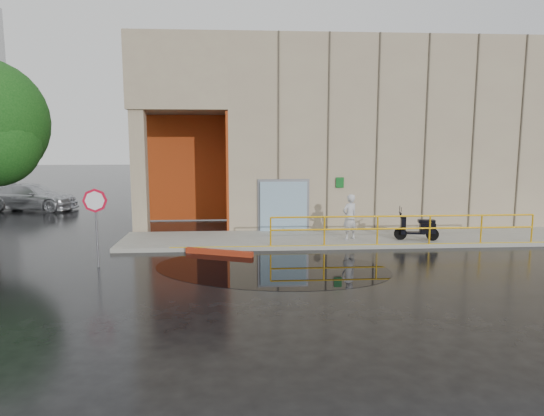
{
  "coord_description": "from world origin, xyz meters",
  "views": [
    {
      "loc": [
        -1.56,
        -13.44,
        3.88
      ],
      "look_at": [
        -0.46,
        3.0,
        1.51
      ],
      "focal_mm": 32.0,
      "sensor_mm": 36.0,
      "label": 1
    }
  ],
  "objects_px": {
    "red_curb": "(219,252)",
    "scooter": "(417,221)",
    "stop_sign": "(95,210)",
    "car_c": "(32,197)",
    "person": "(350,217)"
  },
  "relations": [
    {
      "from": "scooter",
      "to": "car_c",
      "type": "height_order",
      "value": "car_c"
    },
    {
      "from": "stop_sign",
      "to": "red_curb",
      "type": "distance_m",
      "value": 4.18
    },
    {
      "from": "red_curb",
      "to": "car_c",
      "type": "xyz_separation_m",
      "value": [
        -10.61,
        11.03,
        0.63
      ]
    },
    {
      "from": "stop_sign",
      "to": "car_c",
      "type": "height_order",
      "value": "stop_sign"
    },
    {
      "from": "red_curb",
      "to": "stop_sign",
      "type": "bearing_deg",
      "value": -160.06
    },
    {
      "from": "stop_sign",
      "to": "red_curb",
      "type": "xyz_separation_m",
      "value": [
        3.6,
        1.31,
        -1.68
      ]
    },
    {
      "from": "person",
      "to": "car_c",
      "type": "bearing_deg",
      "value": -57.96
    },
    {
      "from": "scooter",
      "to": "red_curb",
      "type": "bearing_deg",
      "value": -159.76
    },
    {
      "from": "red_curb",
      "to": "scooter",
      "type": "bearing_deg",
      "value": 9.45
    },
    {
      "from": "person",
      "to": "stop_sign",
      "type": "relative_size",
      "value": 0.7
    },
    {
      "from": "person",
      "to": "stop_sign",
      "type": "distance_m",
      "value": 8.87
    },
    {
      "from": "red_curb",
      "to": "car_c",
      "type": "relative_size",
      "value": 0.49
    },
    {
      "from": "scooter",
      "to": "red_curb",
      "type": "height_order",
      "value": "scooter"
    },
    {
      "from": "person",
      "to": "scooter",
      "type": "bearing_deg",
      "value": 146.09
    },
    {
      "from": "stop_sign",
      "to": "person",
      "type": "bearing_deg",
      "value": 37.03
    }
  ]
}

